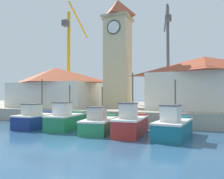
% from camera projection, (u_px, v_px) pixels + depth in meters
% --- Properties ---
extents(ground_plane, '(300.00, 300.00, 0.00)m').
position_uv_depth(ground_plane, '(61.00, 146.00, 12.28)').
color(ground_plane, '#2D567A').
extents(quay_wharf, '(120.00, 40.00, 1.37)m').
position_uv_depth(quay_wharf, '(154.00, 108.00, 38.92)').
color(quay_wharf, '#A89E89').
rests_on(quay_wharf, ground).
extents(fishing_boat_far_left, '(2.17, 4.42, 4.37)m').
position_uv_depth(fishing_boat_far_left, '(37.00, 119.00, 19.44)').
color(fishing_boat_far_left, navy).
rests_on(fishing_boat_far_left, ground).
extents(fishing_boat_left_outer, '(2.23, 4.48, 3.77)m').
position_uv_depth(fishing_boat_left_outer, '(66.00, 120.00, 18.39)').
color(fishing_boat_left_outer, '#237A4C').
rests_on(fishing_boat_left_outer, ground).
extents(fishing_boat_left_inner, '(2.67, 5.20, 3.56)m').
position_uv_depth(fishing_boat_left_inner, '(100.00, 123.00, 17.11)').
color(fishing_boat_left_inner, '#237A4C').
rests_on(fishing_boat_left_inner, ground).
extents(fishing_boat_mid_left, '(1.99, 4.49, 4.55)m').
position_uv_depth(fishing_boat_mid_left, '(131.00, 124.00, 15.72)').
color(fishing_boat_mid_left, '#AD2823').
rests_on(fishing_boat_mid_left, ground).
extents(fishing_boat_center, '(2.38, 5.00, 3.96)m').
position_uv_depth(fishing_boat_center, '(173.00, 126.00, 14.69)').
color(fishing_boat_center, '#196B7F').
rests_on(fishing_boat_center, ground).
extents(clock_tower, '(3.38, 3.38, 15.24)m').
position_uv_depth(clock_tower, '(118.00, 50.00, 27.39)').
color(clock_tower, beige).
rests_on(clock_tower, quay_wharf).
extents(warehouse_left, '(11.18, 7.13, 5.31)m').
position_uv_depth(warehouse_left, '(55.00, 87.00, 29.40)').
color(warehouse_left, silver).
rests_on(warehouse_left, quay_wharf).
extents(warehouse_right, '(11.81, 6.88, 5.63)m').
position_uv_depth(warehouse_right, '(204.00, 83.00, 23.00)').
color(warehouse_right, silver).
rests_on(warehouse_right, quay_wharf).
extents(port_crane_near, '(2.65, 8.63, 18.36)m').
position_uv_depth(port_crane_near, '(168.00, 66.00, 39.48)').
color(port_crane_near, '#353539').
rests_on(port_crane_near, quay_wharf).
extents(port_crane_far, '(2.11, 10.64, 18.69)m').
position_uv_depth(port_crane_far, '(69.00, 67.00, 39.27)').
color(port_crane_far, '#976E11').
rests_on(port_crane_far, quay_wharf).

